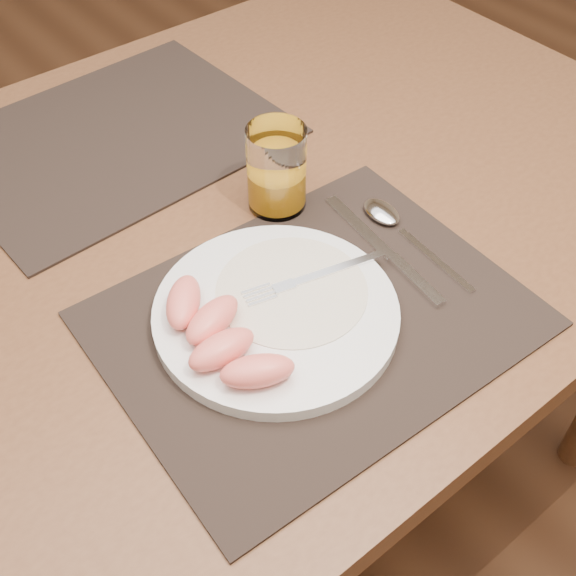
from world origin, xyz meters
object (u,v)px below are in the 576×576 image
at_px(knife, 391,257).
at_px(juice_glass, 277,173).
at_px(placemat_near, 314,319).
at_px(fork, 303,280).
at_px(spoon, 389,219).
at_px(placemat_far, 115,138).
at_px(table, 206,265).
at_px(plate, 276,313).

height_order(knife, juice_glass, juice_glass).
bearing_deg(placemat_near, fork, 67.43).
bearing_deg(juice_glass, placemat_near, -116.20).
bearing_deg(fork, placemat_near, -112.57).
distance_m(fork, spoon, 0.16).
distance_m(placemat_far, knife, 0.45).
bearing_deg(table, placemat_near, -88.95).
xyz_separation_m(spoon, juice_glass, (-0.09, 0.12, 0.04)).
bearing_deg(table, knife, -56.69).
bearing_deg(fork, plate, -165.73).
height_order(table, spoon, spoon).
distance_m(spoon, juice_glass, 0.15).
distance_m(placemat_near, fork, 0.05).
relative_size(fork, knife, 0.79).
distance_m(plate, juice_glass, 0.20).
bearing_deg(fork, spoon, 8.72).
xyz_separation_m(table, juice_glass, (0.09, -0.04, 0.14)).
bearing_deg(placemat_near, juice_glass, 63.80).
distance_m(table, fork, 0.21).
relative_size(plate, fork, 1.56).
bearing_deg(table, fork, -83.73).
bearing_deg(placemat_far, placemat_near, -89.63).
height_order(placemat_near, plate, plate).
distance_m(table, plate, 0.22).
relative_size(table, fork, 8.07).
height_order(fork, juice_glass, juice_glass).
xyz_separation_m(table, placemat_near, (0.00, -0.22, 0.09)).
height_order(knife, spoon, spoon).
relative_size(fork, spoon, 0.90).
distance_m(fork, juice_glass, 0.16).
distance_m(placemat_near, juice_glass, 0.21).
bearing_deg(placemat_far, table, -90.30).
xyz_separation_m(placemat_far, knife, (0.13, -0.43, 0.00)).
bearing_deg(table, spoon, -41.24).
xyz_separation_m(table, knife, (0.14, -0.21, 0.09)).
xyz_separation_m(knife, spoon, (0.04, 0.05, 0.00)).
xyz_separation_m(fork, spoon, (0.16, 0.02, -0.01)).
height_order(spoon, juice_glass, juice_glass).
xyz_separation_m(placemat_far, plate, (-0.03, -0.41, 0.01)).
distance_m(placemat_far, juice_glass, 0.28).
bearing_deg(plate, fork, 14.27).
bearing_deg(fork, placemat_far, 92.68).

